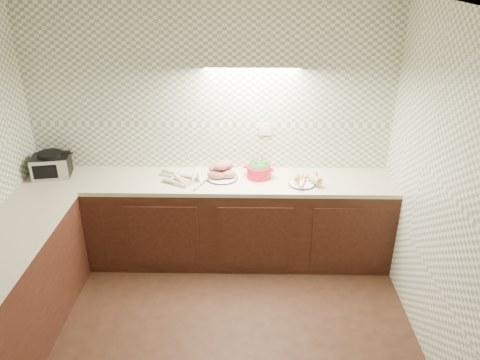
{
  "coord_description": "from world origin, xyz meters",
  "views": [
    {
      "loc": [
        0.38,
        -2.61,
        2.88
      ],
      "look_at": [
        0.31,
        1.25,
        1.02
      ],
      "focal_mm": 35.0,
      "sensor_mm": 36.0,
      "label": 1
    }
  ],
  "objects_px": {
    "sweet_potato_plate": "(222,171)",
    "dutch_oven": "(259,169)",
    "parsnip_pile": "(188,177)",
    "onion_bowl": "(220,170)",
    "veg_plate": "(306,179)",
    "toaster_oven": "(51,165)"
  },
  "relations": [
    {
      "from": "toaster_oven",
      "to": "parsnip_pile",
      "type": "relative_size",
      "value": 0.85
    },
    {
      "from": "sweet_potato_plate",
      "to": "dutch_oven",
      "type": "bearing_deg",
      "value": 5.02
    },
    {
      "from": "sweet_potato_plate",
      "to": "onion_bowl",
      "type": "distance_m",
      "value": 0.12
    },
    {
      "from": "onion_bowl",
      "to": "veg_plate",
      "type": "relative_size",
      "value": 0.38
    },
    {
      "from": "parsnip_pile",
      "to": "dutch_oven",
      "type": "xyz_separation_m",
      "value": [
        0.69,
        0.09,
        0.05
      ]
    },
    {
      "from": "toaster_oven",
      "to": "onion_bowl",
      "type": "height_order",
      "value": "toaster_oven"
    },
    {
      "from": "parsnip_pile",
      "to": "onion_bowl",
      "type": "xyz_separation_m",
      "value": [
        0.3,
        0.17,
        -0.0
      ]
    },
    {
      "from": "sweet_potato_plate",
      "to": "onion_bowl",
      "type": "relative_size",
      "value": 2.43
    },
    {
      "from": "sweet_potato_plate",
      "to": "veg_plate",
      "type": "distance_m",
      "value": 0.82
    },
    {
      "from": "parsnip_pile",
      "to": "sweet_potato_plate",
      "type": "height_order",
      "value": "sweet_potato_plate"
    },
    {
      "from": "dutch_oven",
      "to": "onion_bowl",
      "type": "bearing_deg",
      "value": -174.61
    },
    {
      "from": "sweet_potato_plate",
      "to": "dutch_oven",
      "type": "height_order",
      "value": "sweet_potato_plate"
    },
    {
      "from": "sweet_potato_plate",
      "to": "veg_plate",
      "type": "xyz_separation_m",
      "value": [
        0.82,
        -0.1,
        -0.03
      ]
    },
    {
      "from": "toaster_oven",
      "to": "parsnip_pile",
      "type": "xyz_separation_m",
      "value": [
        1.36,
        -0.09,
        -0.08
      ]
    },
    {
      "from": "parsnip_pile",
      "to": "veg_plate",
      "type": "height_order",
      "value": "veg_plate"
    },
    {
      "from": "dutch_oven",
      "to": "veg_plate",
      "type": "xyz_separation_m",
      "value": [
        0.45,
        -0.13,
        -0.04
      ]
    },
    {
      "from": "dutch_oven",
      "to": "veg_plate",
      "type": "relative_size",
      "value": 0.92
    },
    {
      "from": "toaster_oven",
      "to": "veg_plate",
      "type": "height_order",
      "value": "toaster_oven"
    },
    {
      "from": "veg_plate",
      "to": "parsnip_pile",
      "type": "bearing_deg",
      "value": 178.26
    },
    {
      "from": "sweet_potato_plate",
      "to": "onion_bowl",
      "type": "bearing_deg",
      "value": 101.9
    },
    {
      "from": "onion_bowl",
      "to": "veg_plate",
      "type": "bearing_deg",
      "value": -13.92
    },
    {
      "from": "toaster_oven",
      "to": "sweet_potato_plate",
      "type": "relative_size",
      "value": 1.26
    }
  ]
}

